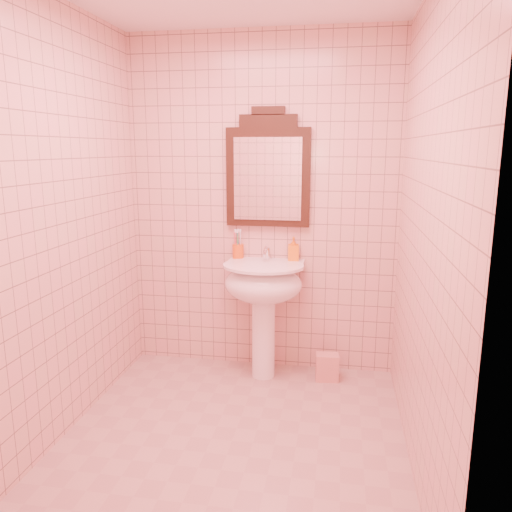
% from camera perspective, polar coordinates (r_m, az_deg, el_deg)
% --- Properties ---
extents(floor, '(2.20, 2.20, 0.00)m').
position_cam_1_polar(floor, '(3.11, -2.76, -20.35)').
color(floor, tan).
rests_on(floor, ground).
extents(back_wall, '(2.00, 0.02, 2.50)m').
position_cam_1_polar(back_wall, '(3.73, 0.66, 5.66)').
color(back_wall, '#D7AB96').
rests_on(back_wall, floor).
extents(pedestal_sink, '(0.58, 0.58, 0.86)m').
position_cam_1_polar(pedestal_sink, '(3.62, 0.85, -4.07)').
color(pedestal_sink, white).
rests_on(pedestal_sink, floor).
extents(faucet, '(0.04, 0.16, 0.11)m').
position_cam_1_polar(faucet, '(3.69, 1.19, 0.38)').
color(faucet, white).
rests_on(faucet, pedestal_sink).
extents(mirror, '(0.61, 0.06, 0.86)m').
position_cam_1_polar(mirror, '(3.68, 1.38, 9.56)').
color(mirror, black).
rests_on(mirror, back_wall).
extents(toothbrush_cup, '(0.09, 0.09, 0.20)m').
position_cam_1_polar(toothbrush_cup, '(3.77, -2.06, 0.59)').
color(toothbrush_cup, '#D75412').
rests_on(toothbrush_cup, pedestal_sink).
extents(soap_dispenser, '(0.09, 0.09, 0.18)m').
position_cam_1_polar(soap_dispenser, '(3.69, 4.30, 0.83)').
color(soap_dispenser, orange).
rests_on(soap_dispenser, pedestal_sink).
extents(towel, '(0.17, 0.12, 0.20)m').
position_cam_1_polar(towel, '(3.79, 8.13, -12.46)').
color(towel, '#EA9789').
rests_on(towel, floor).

